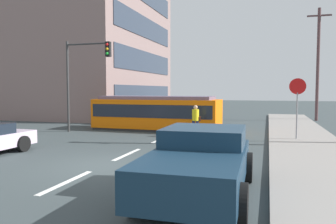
{
  "coord_description": "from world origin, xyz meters",
  "views": [
    {
      "loc": [
        5.13,
        -9.54,
        2.47
      ],
      "look_at": [
        -0.11,
        7.76,
        1.26
      ],
      "focal_mm": 35.42,
      "sensor_mm": 36.0,
      "label": 1
    }
  ],
  "objects": [
    {
      "name": "lane_stripe_1",
      "position": [
        0.0,
        2.0,
        0.01
      ],
      "size": [
        0.16,
        2.4,
        0.01
      ],
      "primitive_type": "cube",
      "color": "silver",
      "rests_on": "ground"
    },
    {
      "name": "city_bus",
      "position": [
        -1.16,
        16.18,
        1.07
      ],
      "size": [
        2.63,
        5.17,
        1.89
      ],
      "color": "#355085",
      "rests_on": "ground"
    },
    {
      "name": "stop_sign",
      "position": [
        6.45,
        7.25,
        2.19
      ],
      "size": [
        0.76,
        0.07,
        2.88
      ],
      "color": "gray",
      "rests_on": "sidewalk_curb_right"
    },
    {
      "name": "pedestrian_crossing",
      "position": [
        1.49,
        7.49,
        0.94
      ],
      "size": [
        0.47,
        0.36,
        1.67
      ],
      "color": "navy",
      "rests_on": "ground"
    },
    {
      "name": "pickup_truck_parked",
      "position": [
        3.65,
        -2.03,
        0.8
      ],
      "size": [
        2.35,
        5.04,
        1.55
      ],
      "color": "#152D41",
      "rests_on": "ground"
    },
    {
      "name": "lane_stripe_0",
      "position": [
        0.0,
        -2.0,
        0.01
      ],
      "size": [
        0.16,
        2.4,
        0.01
      ],
      "primitive_type": "cube",
      "color": "silver",
      "rests_on": "ground"
    },
    {
      "name": "parked_sedan_mid",
      "position": [
        -5.6,
        13.66,
        0.63
      ],
      "size": [
        2.08,
        4.46,
        1.19
      ],
      "color": "#A9190B",
      "rests_on": "ground"
    },
    {
      "name": "sidewalk_curb_right",
      "position": [
        6.8,
        6.0,
        0.07
      ],
      "size": [
        3.2,
        36.0,
        0.14
      ],
      "primitive_type": "cube",
      "color": "gray",
      "rests_on": "ground"
    },
    {
      "name": "traffic_light_mast",
      "position": [
        -5.07,
        7.41,
        3.7
      ],
      "size": [
        2.86,
        0.33,
        5.29
      ],
      "color": "#333333",
      "rests_on": "ground"
    },
    {
      "name": "ground_plane",
      "position": [
        0.0,
        10.0,
        0.0
      ],
      "size": [
        120.0,
        120.0,
        0.0
      ],
      "primitive_type": "plane",
      "color": "#384244"
    },
    {
      "name": "lane_stripe_2",
      "position": [
        0.0,
        6.0,
        0.01
      ],
      "size": [
        0.16,
        2.4,
        0.01
      ],
      "primitive_type": "cube",
      "color": "silver",
      "rests_on": "ground"
    },
    {
      "name": "corner_building",
      "position": [
        -14.0,
        20.21,
        9.6
      ],
      "size": [
        15.98,
        16.35,
        19.2
      ],
      "color": "gray",
      "rests_on": "ground"
    },
    {
      "name": "utility_pole_mid",
      "position": [
        8.86,
        19.23,
        4.64
      ],
      "size": [
        1.8,
        0.24,
        8.9
      ],
      "color": "brown",
      "rests_on": "ground"
    },
    {
      "name": "parked_sedan_far",
      "position": [
        -5.74,
        19.92,
        0.62
      ],
      "size": [
        2.06,
        4.05,
        1.19
      ],
      "color": "silver",
      "rests_on": "ground"
    },
    {
      "name": "lane_stripe_3",
      "position": [
        0.0,
        15.69,
        0.01
      ],
      "size": [
        0.16,
        2.4,
        0.01
      ],
      "primitive_type": "cube",
      "color": "silver",
      "rests_on": "ground"
    },
    {
      "name": "lane_stripe_4",
      "position": [
        0.0,
        21.69,
        0.01
      ],
      "size": [
        0.16,
        2.4,
        0.01
      ],
      "primitive_type": "cube",
      "color": "silver",
      "rests_on": "ground"
    },
    {
      "name": "streetcar_tram",
      "position": [
        -1.43,
        9.69,
        1.08
      ],
      "size": [
        7.78,
        2.72,
        2.09
      ],
      "color": "orange",
      "rests_on": "ground"
    }
  ]
}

